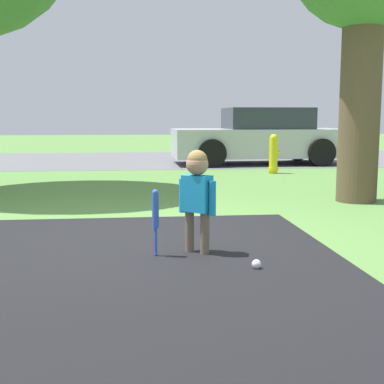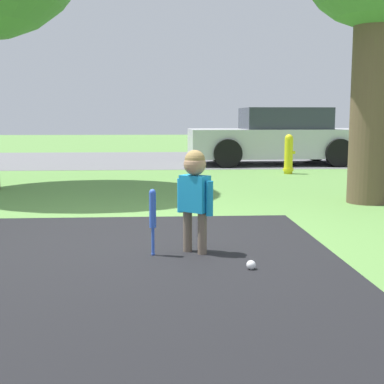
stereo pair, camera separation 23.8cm
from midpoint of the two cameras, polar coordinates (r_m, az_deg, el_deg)
The scene contains 8 objects.
ground_plane at distance 5.27m, azimuth -4.32°, elevation -4.71°, with size 60.00×60.00×0.00m, color #5B8C42.
driveway_strip at distance 2.90m, azimuth -9.15°, elevation -15.60°, with size 3.77×7.00×0.01m.
street_strip at distance 14.76m, azimuth -3.80°, elevation 3.51°, with size 40.00×6.00×0.01m.
child at distance 4.51m, azimuth 1.82°, elevation 0.56°, with size 0.29×0.26×0.89m.
baseball_bat at distance 4.45m, azimuth -2.70°, elevation -2.23°, with size 0.06×0.06×0.57m.
sports_ball at distance 4.16m, azimuth 7.97°, elevation -7.73°, with size 0.07×0.07×0.07m.
fire_hydrant at distance 11.14m, azimuth 10.87°, elevation 3.94°, with size 0.24×0.22×0.81m.
parked_car at distance 13.39m, azimuth 9.59°, elevation 5.74°, with size 4.24×2.01×1.38m.
Camera 2 is at (0.20, -5.15, 1.16)m, focal length 50.00 mm.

